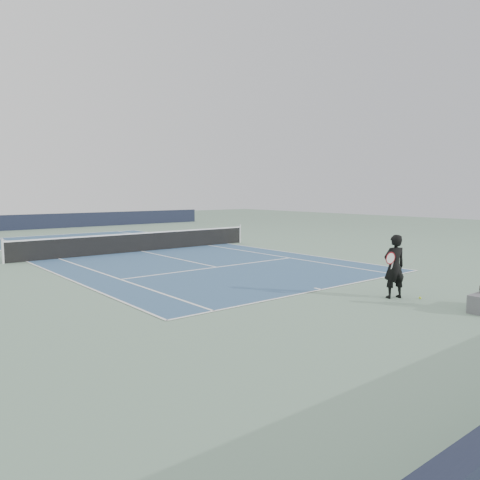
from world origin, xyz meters
TOP-DOWN VIEW (x-y plane):
  - ground at (0.00, 0.00)m, footprint 80.00×80.00m
  - court_surface at (0.00, 0.00)m, footprint 10.97×23.77m
  - tennis_net at (0.00, 0.00)m, footprint 12.90×0.10m
  - windscreen_far at (0.00, 17.88)m, footprint 30.00×0.25m
  - tennis_player at (0.75, -13.89)m, footprint 0.86×0.71m
  - tennis_ball at (1.22, -14.45)m, footprint 0.07×0.07m

SIDE VIEW (x-z plane):
  - ground at x=0.00m, z-range 0.00..0.00m
  - court_surface at x=0.00m, z-range 0.00..0.01m
  - tennis_ball at x=1.22m, z-range 0.00..0.07m
  - tennis_net at x=0.00m, z-range -0.03..1.04m
  - windscreen_far at x=0.00m, z-range 0.00..1.20m
  - tennis_player at x=0.75m, z-range 0.00..1.82m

